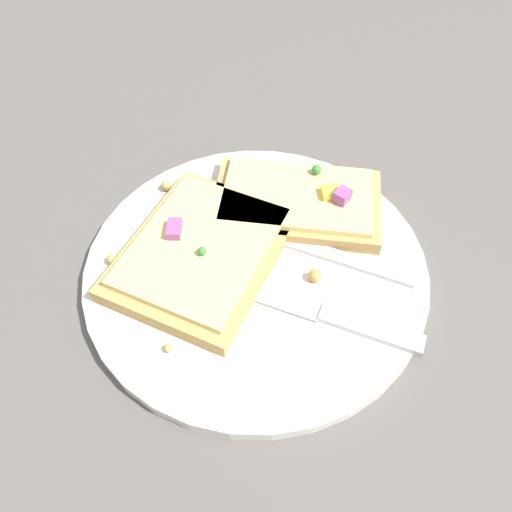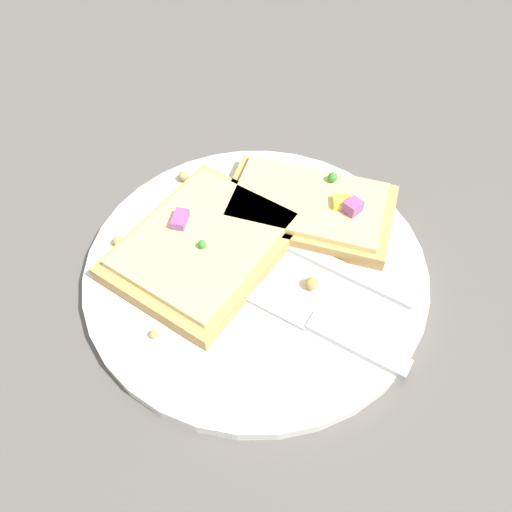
# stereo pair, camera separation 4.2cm
# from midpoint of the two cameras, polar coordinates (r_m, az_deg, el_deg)

# --- Properties ---
(ground_plane) EXTENTS (4.00, 4.00, 0.00)m
(ground_plane) POSITION_cam_midpoint_polar(r_m,az_deg,el_deg) (0.44, 2.74, -1.93)
(ground_plane) COLOR #56514C
(plate) EXTENTS (0.30, 0.30, 0.01)m
(plate) POSITION_cam_midpoint_polar(r_m,az_deg,el_deg) (0.44, 2.77, -1.47)
(plate) COLOR silver
(plate) RESTS_ON ground
(fork) EXTENTS (0.21, 0.08, 0.01)m
(fork) POSITION_cam_midpoint_polar(r_m,az_deg,el_deg) (0.45, 6.09, 1.37)
(fork) COLOR silver
(fork) RESTS_ON plate
(knife) EXTENTS (0.21, 0.07, 0.01)m
(knife) POSITION_cam_midpoint_polar(r_m,az_deg,el_deg) (0.40, 8.07, -6.93)
(knife) COLOR silver
(knife) RESTS_ON plate
(pizza_slice_main) EXTENTS (0.16, 0.18, 0.03)m
(pizza_slice_main) POSITION_cam_midpoint_polar(r_m,az_deg,el_deg) (0.43, -3.09, 1.32)
(pizza_slice_main) COLOR tan
(pizza_slice_main) RESTS_ON plate
(pizza_slice_corner) EXTENTS (0.16, 0.10, 0.03)m
(pizza_slice_corner) POSITION_cam_midpoint_polar(r_m,az_deg,el_deg) (0.47, 8.63, 5.46)
(pizza_slice_corner) COLOR tan
(pizza_slice_corner) RESTS_ON plate
(crumb_scatter) EXTENTS (0.19, 0.18, 0.01)m
(crumb_scatter) POSITION_cam_midpoint_polar(r_m,az_deg,el_deg) (0.43, -3.64, 0.56)
(crumb_scatter) COLOR tan
(crumb_scatter) RESTS_ON plate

